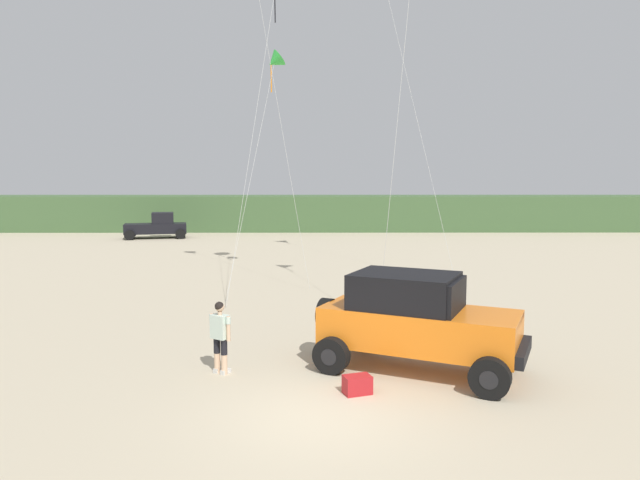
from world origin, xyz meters
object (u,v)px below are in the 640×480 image
object	(u,v)px
person_watching	(220,333)
kite_black_sled	(274,62)
distant_pickup	(157,226)
jeep	(416,320)
cooler_box	(357,385)

from	to	relation	value
person_watching	kite_black_sled	size ratio (longest dim) A/B	0.17
distant_pickup	kite_black_sled	size ratio (longest dim) A/B	0.49
person_watching	distant_pickup	size ratio (longest dim) A/B	0.34
jeep	person_watching	distance (m)	4.50
jeep	kite_black_sled	distance (m)	15.26
distant_pickup	cooler_box	bearing A→B (deg)	-67.88
cooler_box	distant_pickup	size ratio (longest dim) A/B	0.11
jeep	kite_black_sled	bearing A→B (deg)	108.63
person_watching	cooler_box	world-z (taller)	person_watching
distant_pickup	person_watching	bearing A→B (deg)	-71.98
jeep	cooler_box	world-z (taller)	jeep
distant_pickup	kite_black_sled	xyz separation A→B (m)	(10.49, -18.71, 8.53)
person_watching	kite_black_sled	xyz separation A→B (m)	(0.39, 12.34, 8.53)
distant_pickup	kite_black_sled	distance (m)	23.09
cooler_box	person_watching	bearing A→B (deg)	138.82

